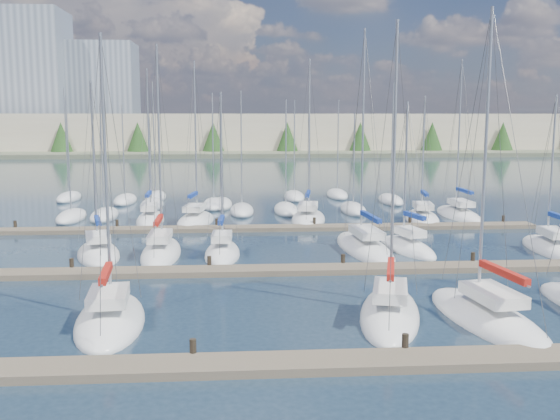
{
  "coord_description": "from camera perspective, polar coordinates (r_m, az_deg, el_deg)",
  "views": [
    {
      "loc": [
        -2.3,
        -19.35,
        8.94
      ],
      "look_at": [
        0.0,
        14.0,
        4.0
      ],
      "focal_mm": 40.0,
      "sensor_mm": 36.0,
      "label": 1
    }
  ],
  "objects": [
    {
      "name": "sailboat_h",
      "position": [
        42.45,
        -16.27,
        -3.84
      ],
      "size": [
        4.43,
        7.49,
        12.05
      ],
      "rotation": [
        0.0,
        0.0,
        0.26
      ],
      "color": "white",
      "rests_on": "ground"
    },
    {
      "name": "sailboat_o",
      "position": [
        54.3,
        -7.72,
        -0.94
      ],
      "size": [
        3.87,
        8.05,
        14.49
      ],
      "rotation": [
        0.0,
        0.0,
        -0.14
      ],
      "color": "white",
      "rests_on": "ground"
    },
    {
      "name": "sailboat_m",
      "position": [
        46.11,
        23.53,
        -3.26
      ],
      "size": [
        3.04,
        8.12,
        11.26
      ],
      "rotation": [
        0.0,
        0.0,
        -0.07
      ],
      "color": "white",
      "rests_on": "ground"
    },
    {
      "name": "dock_near",
      "position": [
        23.21,
        2.1,
        -13.84
      ],
      "size": [
        44.0,
        1.93,
        1.1
      ],
      "color": "#6B5E4C",
      "rests_on": "ground"
    },
    {
      "name": "sailboat_c",
      "position": [
        28.76,
        -15.26,
        -9.64
      ],
      "size": [
        3.77,
        8.19,
        13.26
      ],
      "rotation": [
        0.0,
        0.0,
        0.1
      ],
      "color": "white",
      "rests_on": "ground"
    },
    {
      "name": "sailboat_e",
      "position": [
        29.52,
        18.35,
        -9.29
      ],
      "size": [
        4.1,
        9.45,
        14.39
      ],
      "rotation": [
        0.0,
        0.0,
        0.13
      ],
      "color": "white",
      "rests_on": "ground"
    },
    {
      "name": "sailboat_l",
      "position": [
        43.43,
        11.56,
        -3.4
      ],
      "size": [
        3.63,
        7.21,
        10.78
      ],
      "rotation": [
        0.0,
        0.0,
        0.21
      ],
      "color": "white",
      "rests_on": "ground"
    },
    {
      "name": "sailboat_p",
      "position": [
        54.9,
        2.61,
        -0.78
      ],
      "size": [
        4.27,
        9.14,
        14.75
      ],
      "rotation": [
        0.0,
        0.0,
        -0.16
      ],
      "color": "white",
      "rests_on": "ground"
    },
    {
      "name": "sailboat_k",
      "position": [
        43.01,
        7.7,
        -3.42
      ],
      "size": [
        3.62,
        10.68,
        15.6
      ],
      "rotation": [
        0.0,
        0.0,
        0.07
      ],
      "color": "white",
      "rests_on": "ground"
    },
    {
      "name": "sailboat_r",
      "position": [
        59.27,
        16.03,
        -0.42
      ],
      "size": [
        2.82,
        9.27,
        14.93
      ],
      "rotation": [
        0.0,
        0.0,
        0.01
      ],
      "color": "white",
      "rests_on": "ground"
    },
    {
      "name": "sailboat_j",
      "position": [
        41.06,
        -5.29,
        -3.94
      ],
      "size": [
        2.46,
        6.59,
        11.34
      ],
      "rotation": [
        0.0,
        0.0,
        -0.03
      ],
      "color": "white",
      "rests_on": "ground"
    },
    {
      "name": "shoreline",
      "position": [
        169.48,
        -7.74,
        7.82
      ],
      "size": [
        400.0,
        60.0,
        38.0
      ],
      "color": "#666B51",
      "rests_on": "ground"
    },
    {
      "name": "dock_mid",
      "position": [
        36.51,
        -0.22,
        -5.52
      ],
      "size": [
        44.0,
        1.93,
        1.1
      ],
      "color": "#6B5E4C",
      "rests_on": "ground"
    },
    {
      "name": "sailboat_i",
      "position": [
        41.84,
        -10.82,
        -3.81
      ],
      "size": [
        2.71,
        8.91,
        14.39
      ],
      "rotation": [
        0.0,
        0.0,
        0.02
      ],
      "color": "white",
      "rests_on": "ground"
    },
    {
      "name": "distant_boats",
      "position": [
        63.74,
        -5.75,
        0.57
      ],
      "size": [
        36.93,
        20.75,
        13.3
      ],
      "color": "#9EA0A5",
      "rests_on": "ground"
    },
    {
      "name": "sailboat_q",
      "position": [
        56.48,
        12.86,
        -0.74
      ],
      "size": [
        4.03,
        8.28,
        11.61
      ],
      "rotation": [
        0.0,
        0.0,
        -0.16
      ],
      "color": "white",
      "rests_on": "ground"
    },
    {
      "name": "sailboat_d",
      "position": [
        29.04,
        10.0,
        -9.27
      ],
      "size": [
        4.72,
        8.93,
        13.92
      ],
      "rotation": [
        0.0,
        0.0,
        -0.25
      ],
      "color": "white",
      "rests_on": "ground"
    },
    {
      "name": "ground",
      "position": [
        79.88,
        -2.27,
        1.97
      ],
      "size": [
        400.0,
        400.0,
        0.0
      ],
      "primitive_type": "plane",
      "color": "#223445",
      "rests_on": "ground"
    },
    {
      "name": "dock_far",
      "position": [
        50.19,
        -1.26,
        -1.68
      ],
      "size": [
        44.0,
        1.93,
        1.1
      ],
      "color": "#6B5E4C",
      "rests_on": "ground"
    },
    {
      "name": "sailboat_n",
      "position": [
        55.55,
        -11.77,
        -0.83
      ],
      "size": [
        2.61,
        7.73,
        13.88
      ],
      "rotation": [
        0.0,
        0.0,
        0.04
      ],
      "color": "white",
      "rests_on": "ground"
    }
  ]
}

